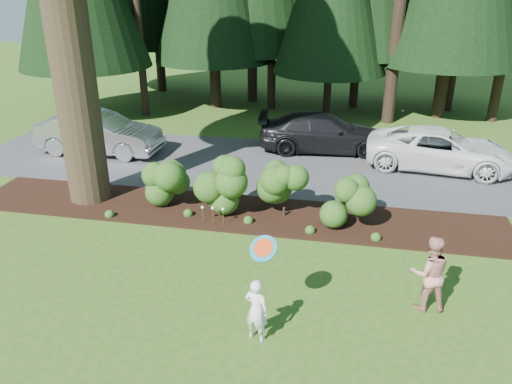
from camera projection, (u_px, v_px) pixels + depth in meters
ground at (198, 271)px, 11.97m from camera, size 80.00×80.00×0.00m
mulch_bed at (231, 212)px, 14.89m from camera, size 16.00×2.50×0.05m
driveway at (258, 164)px, 18.72m from camera, size 22.00×6.00×0.03m
shrub_row at (255, 192)px, 14.34m from camera, size 6.53×1.60×1.61m
lily_cluster at (213, 209)px, 13.99m from camera, size 0.69×0.09×0.57m
car_silver_wagon at (99, 133)px, 19.56m from camera, size 4.94×1.79×1.62m
car_white_suv at (441, 149)px, 18.01m from camera, size 5.46×3.00×1.45m
car_dark_suv at (323, 132)px, 19.88m from camera, size 5.35×2.68×1.49m
child at (256, 310)px, 9.47m from camera, size 0.56×0.45×1.33m
adult at (430, 273)px, 10.31m from camera, size 0.92×0.77×1.70m
frisbee at (263, 248)px, 9.37m from camera, size 0.62×0.45×0.48m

